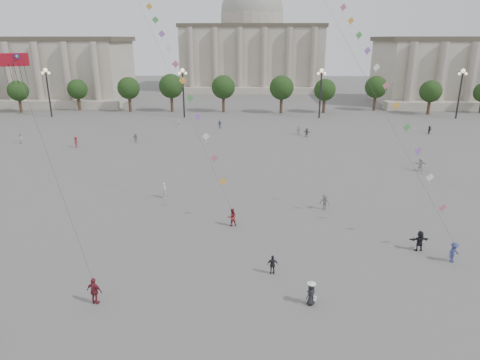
{
  "coord_description": "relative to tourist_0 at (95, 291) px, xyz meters",
  "views": [
    {
      "loc": [
        -0.15,
        -24.72,
        16.89
      ],
      "look_at": [
        -1.08,
        12.0,
        4.64
      ],
      "focal_mm": 32.0,
      "sensor_mm": 36.0,
      "label": 1
    }
  ],
  "objects": [
    {
      "name": "dragon_kite",
      "position": [
        -8.1,
        9.57,
        13.5
      ],
      "size": [
        5.2,
        5.59,
        18.63
      ],
      "color": "red",
      "rests_on": "ground"
    },
    {
      "name": "hat_person",
      "position": [
        14.36,
        0.28,
        -0.11
      ],
      "size": [
        0.91,
        0.9,
        1.69
      ],
      "color": "black",
      "rests_on": "ground"
    },
    {
      "name": "person_crowd_12",
      "position": [
        20.32,
        51.38,
        -0.18
      ],
      "size": [
        1.44,
        1.22,
        1.56
      ],
      "primitive_type": "imported",
      "rotation": [
        0.0,
        0.0,
        2.52
      ],
      "color": "#59585D",
      "rests_on": "ground"
    },
    {
      "name": "person_crowd_10",
      "position": [
        -4.2,
        60.65,
        -0.17
      ],
      "size": [
        0.39,
        0.58,
        1.57
      ],
      "primitive_type": "imported",
      "rotation": [
        0.0,
        0.0,
        1.6
      ],
      "color": "#B6B5B1",
      "rests_on": "ground"
    },
    {
      "name": "person_crowd_16",
      "position": [
        -9.28,
        46.25,
        -0.21
      ],
      "size": [
        0.94,
        0.75,
        1.5
      ],
      "primitive_type": "imported",
      "rotation": [
        0.0,
        0.0,
        0.52
      ],
      "color": "#5C5D60",
      "rests_on": "ground"
    },
    {
      "name": "lamp_post_mid_west",
      "position": [
        -4.59,
        70.46,
        6.4
      ],
      "size": [
        2.0,
        0.9,
        10.65
      ],
      "color": "#262628",
      "rests_on": "ground"
    },
    {
      "name": "tourist_4",
      "position": [
        11.99,
        4.12,
        -0.2
      ],
      "size": [
        0.9,
        0.4,
        1.51
      ],
      "primitive_type": "imported",
      "rotation": [
        0.0,
        0.0,
        3.18
      ],
      "color": "black",
      "rests_on": "ground"
    },
    {
      "name": "person_crowd_1",
      "position": [
        -28.37,
        45.07,
        -0.11
      ],
      "size": [
        1.04,
        1.0,
        1.69
      ],
      "primitive_type": "imported",
      "rotation": [
        0.0,
        0.0,
        2.52
      ],
      "color": "silver",
      "rests_on": "ground"
    },
    {
      "name": "person_crowd_17",
      "position": [
        -17.91,
        42.43,
        -0.06
      ],
      "size": [
        0.71,
        1.18,
        1.8
      ],
      "primitive_type": "imported",
      "rotation": [
        0.0,
        0.0,
        1.54
      ],
      "color": "maroon",
      "rests_on": "ground"
    },
    {
      "name": "lamp_post_far_west",
      "position": [
        -34.59,
        70.46,
        6.4
      ],
      "size": [
        2.0,
        0.9,
        10.65
      ],
      "color": "#262628",
      "rests_on": "ground"
    },
    {
      "name": "kite_flyer_1",
      "position": [
        26.33,
        6.24,
        -0.11
      ],
      "size": [
        1.25,
        1.12,
        1.69
      ],
      "primitive_type": "imported",
      "rotation": [
        0.0,
        0.0,
        0.57
      ],
      "color": "navy",
      "rests_on": "ground"
    },
    {
      "name": "person_crowd_7",
      "position": [
        32.87,
        30.82,
        -0.04
      ],
      "size": [
        1.71,
        0.58,
        1.83
      ],
      "primitive_type": "imported",
      "rotation": [
        0.0,
        0.0,
        3.12
      ],
      "color": "beige",
      "rests_on": "ground"
    },
    {
      "name": "lamp_post_far_east",
      "position": [
        55.41,
        70.46,
        6.4
      ],
      "size": [
        2.0,
        0.9,
        10.65
      ],
      "color": "#262628",
      "rests_on": "ground"
    },
    {
      "name": "person_crowd_4",
      "position": [
        19.02,
        52.94,
        -0.17
      ],
      "size": [
        1.14,
        1.5,
        1.58
      ],
      "primitive_type": "imported",
      "rotation": [
        0.0,
        0.0,
        4.19
      ],
      "color": "#B3B3AF",
      "rests_on": "ground"
    },
    {
      "name": "person_crowd_13",
      "position": [
        0.81,
        19.93,
        -0.08
      ],
      "size": [
        0.62,
        0.75,
        1.75
      ],
      "primitive_type": "imported",
      "rotation": [
        0.0,
        0.0,
        1.94
      ],
      "color": "silver",
      "rests_on": "ground"
    },
    {
      "name": "ground",
      "position": [
        10.41,
        0.46,
        -0.96
      ],
      "size": [
        360.0,
        360.0,
        0.0
      ],
      "primitive_type": "plane",
      "color": "#5A5754",
      "rests_on": "ground"
    },
    {
      "name": "tree_row",
      "position": [
        10.41,
        78.46,
        4.44
      ],
      "size": [
        137.12,
        5.12,
        8.0
      ],
      "color": "#36251B",
      "rests_on": "ground"
    },
    {
      "name": "hall_central",
      "position": [
        10.41,
        129.68,
        13.28
      ],
      "size": [
        48.3,
        34.3,
        35.5
      ],
      "color": "#AAA28E",
      "rests_on": "ground"
    },
    {
      "name": "person_crowd_0",
      "position": [
        4.17,
        58.51,
        -0.16
      ],
      "size": [
        1.01,
        0.64,
        1.59
      ],
      "primitive_type": "imported",
      "rotation": [
        0.0,
        0.0,
        0.29
      ],
      "color": "#37447C",
      "rests_on": "ground"
    },
    {
      "name": "person_crowd_6",
      "position": [
        17.95,
        16.95,
        -0.12
      ],
      "size": [
        1.23,
        0.98,
        1.67
      ],
      "primitive_type": "imported",
      "rotation": [
        0.0,
        0.0,
        5.89
      ],
      "color": "#5C5B60",
      "rests_on": "ground"
    },
    {
      "name": "person_crowd_9",
      "position": [
        43.29,
        54.38,
        -0.21
      ],
      "size": [
        1.31,
        1.27,
        1.49
      ],
      "primitive_type": "imported",
      "rotation": [
        0.0,
        0.0,
        0.76
      ],
      "color": "black",
      "rests_on": "ground"
    },
    {
      "name": "lamp_post_mid_east",
      "position": [
        25.41,
        70.46,
        6.4
      ],
      "size": [
        2.0,
        0.9,
        10.65
      ],
      "color": "#262628",
      "rests_on": "ground"
    },
    {
      "name": "person_crowd_3",
      "position": [
        24.37,
        8.13,
        -0.07
      ],
      "size": [
        1.68,
        0.68,
        1.77
      ],
      "primitive_type": "imported",
      "rotation": [
        0.0,
        0.0,
        3.24
      ],
      "color": "black",
      "rests_on": "ground"
    },
    {
      "name": "tourist_0",
      "position": [
        0.0,
        0.0,
        0.0
      ],
      "size": [
        1.21,
        0.76,
        1.91
      ],
      "primitive_type": "imported",
      "rotation": [
        0.0,
        0.0,
        2.86
      ],
      "color": "maroon",
      "rests_on": "ground"
    },
    {
      "name": "kite_flyer_0",
      "position": [
        8.57,
        12.73,
        -0.09
      ],
      "size": [
        1.0,
        0.88,
        1.74
      ],
      "primitive_type": "imported",
      "rotation": [
        0.0,
        0.0,
        3.45
      ],
      "color": "maroon",
      "rests_on": "ground"
    }
  ]
}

